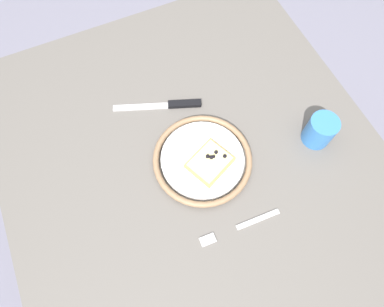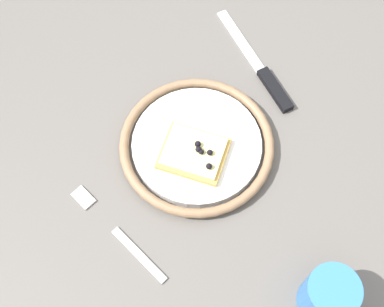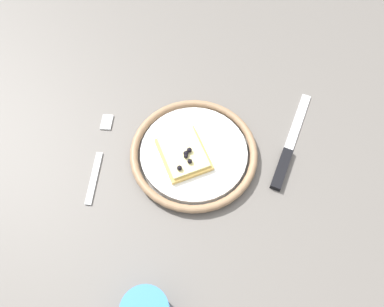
# 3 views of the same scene
# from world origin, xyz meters

# --- Properties ---
(ground_plane) EXTENTS (6.00, 6.00, 0.00)m
(ground_plane) POSITION_xyz_m (0.00, 0.00, 0.00)
(ground_plane) COLOR slate
(dining_table) EXTENTS (1.11, 0.95, 0.74)m
(dining_table) POSITION_xyz_m (0.00, 0.00, 0.66)
(dining_table) COLOR #5B5651
(dining_table) RESTS_ON ground_plane
(plate) EXTENTS (0.25, 0.25, 0.02)m
(plate) POSITION_xyz_m (0.01, -0.02, 0.75)
(plate) COLOR white
(plate) RESTS_ON dining_table
(pizza_slice_near) EXTENTS (0.12, 0.13, 0.03)m
(pizza_slice_near) POSITION_xyz_m (-0.00, -0.03, 0.76)
(pizza_slice_near) COLOR tan
(pizza_slice_near) RESTS_ON plate
(knife) EXTENTS (0.10, 0.23, 0.01)m
(knife) POSITION_xyz_m (0.20, -0.01, 0.74)
(knife) COLOR silver
(knife) RESTS_ON dining_table
(fork) EXTENTS (0.03, 0.20, 0.00)m
(fork) POSITION_xyz_m (-0.17, -0.03, 0.74)
(fork) COLOR #BCBCBC
(fork) RESTS_ON dining_table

